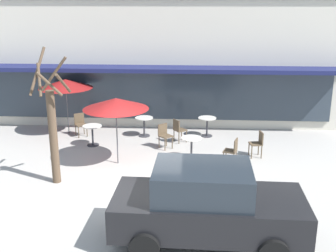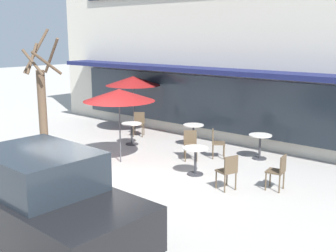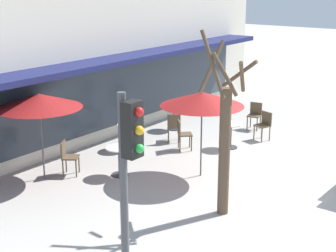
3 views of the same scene
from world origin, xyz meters
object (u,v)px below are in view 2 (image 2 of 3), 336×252
at_px(cafe_table_by_tree, 193,132).
at_px(cafe_chair_1, 139,122).
at_px(cafe_table_streetside, 195,156).
at_px(street_tree, 43,107).
at_px(cafe_chair_0, 190,143).
at_px(cafe_table_mid_patio, 132,130).
at_px(cafe_chair_2, 216,141).
at_px(parked_sedan, 43,200).
at_px(cafe_chair_3, 228,170).
at_px(cafe_table_near_wall, 260,143).
at_px(cafe_chair_4, 278,170).
at_px(patio_umbrella_green_folded, 133,81).
at_px(patio_umbrella_cream_folded, 119,95).

bearing_deg(cafe_table_by_tree, cafe_chair_1, -177.90).
xyz_separation_m(cafe_table_streetside, street_tree, (-3.96, -2.08, 1.18)).
height_order(cafe_table_by_tree, cafe_chair_0, cafe_chair_0).
height_order(cafe_table_mid_patio, cafe_chair_2, cafe_chair_2).
bearing_deg(parked_sedan, cafe_chair_1, 123.31).
distance_m(parked_sedan, street_tree, 5.26).
xyz_separation_m(cafe_chair_1, cafe_chair_3, (5.71, -2.71, 0.00)).
xyz_separation_m(cafe_table_near_wall, cafe_chair_4, (1.66, -2.14, 0.01)).
bearing_deg(parked_sedan, cafe_table_mid_patio, 123.21).
bearing_deg(street_tree, parked_sedan, -33.55).
bearing_deg(cafe_chair_3, parked_sedan, -101.96).
height_order(cafe_chair_0, cafe_chair_4, same).
bearing_deg(cafe_chair_1, cafe_chair_4, -16.10).
bearing_deg(patio_umbrella_green_folded, cafe_chair_1, -26.30).
relative_size(parked_sedan, street_tree, 1.08).
bearing_deg(cafe_chair_4, cafe_table_streetside, -170.93).
relative_size(cafe_table_near_wall, street_tree, 0.19).
bearing_deg(cafe_table_streetside, cafe_chair_0, 133.08).
xyz_separation_m(cafe_chair_3, cafe_chair_4, (0.93, 0.80, 0.00)).
xyz_separation_m(cafe_table_streetside, cafe_chair_2, (-0.50, 1.72, 0.01)).
xyz_separation_m(cafe_chair_0, cafe_chair_1, (-3.40, 1.22, 0.00)).
relative_size(cafe_table_by_tree, street_tree, 0.19).
height_order(patio_umbrella_green_folded, cafe_chair_3, patio_umbrella_green_folded).
xyz_separation_m(cafe_table_streetside, parked_sedan, (0.37, -4.95, 0.36)).
bearing_deg(cafe_chair_3, cafe_chair_1, 154.59).
relative_size(cafe_table_streetside, cafe_chair_0, 0.85).
relative_size(cafe_table_mid_patio, cafe_chair_3, 0.85).
bearing_deg(patio_umbrella_green_folded, cafe_table_near_wall, -0.58).
distance_m(cafe_table_streetside, cafe_table_by_tree, 3.02).
xyz_separation_m(patio_umbrella_green_folded, parked_sedan, (5.31, -7.50, -1.14)).
bearing_deg(cafe_table_near_wall, parked_sedan, -91.71).
relative_size(cafe_table_mid_patio, cafe_chair_2, 0.85).
bearing_deg(street_tree, patio_umbrella_cream_folded, 45.20).
xyz_separation_m(cafe_table_near_wall, cafe_table_streetside, (-0.59, -2.49, 0.00)).
distance_m(cafe_chair_0, parked_sedan, 6.17).
relative_size(cafe_chair_0, cafe_chair_4, 1.00).
bearing_deg(street_tree, cafe_chair_0, 46.47).
bearing_deg(cafe_table_mid_patio, cafe_chair_2, 9.99).
relative_size(cafe_table_mid_patio, patio_umbrella_cream_folded, 0.35).
distance_m(cafe_table_near_wall, cafe_table_by_tree, 2.46).
bearing_deg(cafe_chair_3, patio_umbrella_cream_folded, -178.77).
bearing_deg(street_tree, cafe_chair_2, 47.60).
bearing_deg(patio_umbrella_green_folded, patio_umbrella_cream_folded, -50.48).
relative_size(patio_umbrella_green_folded, cafe_chair_3, 2.47).
distance_m(cafe_table_by_tree, cafe_chair_0, 1.58).
relative_size(cafe_chair_1, parked_sedan, 0.21).
bearing_deg(parked_sedan, cafe_chair_4, 70.48).
bearing_deg(parked_sedan, patio_umbrella_cream_folded, 122.06).
distance_m(patio_umbrella_cream_folded, cafe_chair_2, 3.30).
xyz_separation_m(cafe_table_near_wall, parked_sedan, (-0.22, -7.45, 0.36)).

